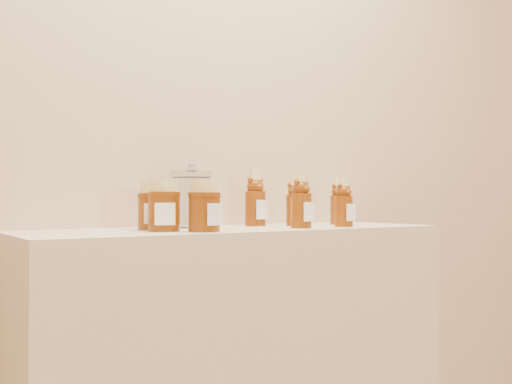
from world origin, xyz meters
TOP-DOWN VIEW (x-y plane):
  - wall_back at (0.00, 1.75)m, footprint 3.50×0.02m
  - bear_bottle_back_left at (0.11, 1.63)m, footprint 0.07×0.07m
  - bear_bottle_back_mid at (0.21, 1.57)m, footprint 0.07×0.07m
  - bear_bottle_back_right at (0.39, 1.58)m, footprint 0.07×0.07m
  - bear_bottle_front_left at (0.14, 1.45)m, footprint 0.07×0.07m
  - bear_bottle_front_right at (0.29, 1.44)m, footprint 0.06×0.06m
  - honey_jar_left at (-0.25, 1.50)m, footprint 0.11×0.11m
  - honey_jar_back at (-0.24, 1.59)m, footprint 0.10×0.10m
  - honey_jar_front at (-0.18, 1.43)m, footprint 0.10×0.10m
  - glass_canister at (-0.10, 1.64)m, footprint 0.14×0.14m

SIDE VIEW (x-z plane):
  - honey_jar_back at x=-0.24m, z-range 0.90..1.03m
  - honey_jar_front at x=-0.18m, z-range 0.90..1.03m
  - honey_jar_left at x=-0.25m, z-range 0.90..1.03m
  - bear_bottle_front_right at x=0.29m, z-range 0.90..1.07m
  - bear_bottle_back_mid at x=0.21m, z-range 0.90..1.07m
  - bear_bottle_back_right at x=0.39m, z-range 0.90..1.07m
  - glass_canister at x=-0.10m, z-range 0.90..1.07m
  - bear_bottle_front_left at x=0.14m, z-range 0.90..1.08m
  - bear_bottle_back_left at x=0.11m, z-range 0.90..1.09m
  - wall_back at x=0.00m, z-range 0.00..2.70m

